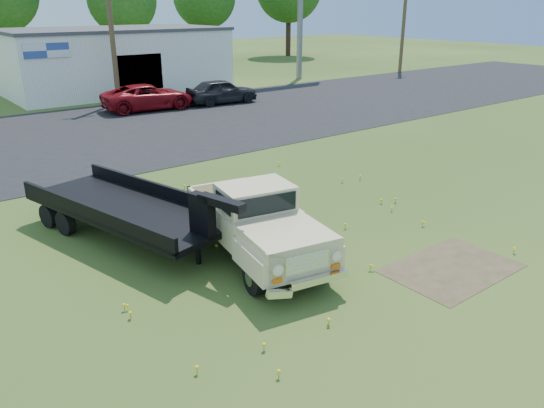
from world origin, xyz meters
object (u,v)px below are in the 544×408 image
at_px(vintage_pickup_truck, 256,222).
at_px(dark_sedan, 222,91).
at_px(flatbed_trailer, 127,204).
at_px(red_pickup, 148,97).

height_order(vintage_pickup_truck, dark_sedan, vintage_pickup_truck).
distance_m(vintage_pickup_truck, flatbed_trailer, 3.50).
bearing_deg(dark_sedan, red_pickup, 85.15).
bearing_deg(vintage_pickup_truck, red_pickup, 82.16).
xyz_separation_m(vintage_pickup_truck, red_pickup, (6.23, 18.80, -0.19)).
xyz_separation_m(flatbed_trailer, dark_sedan, (12.45, 15.02, -0.17)).
relative_size(flatbed_trailer, red_pickup, 1.29).
height_order(red_pickup, dark_sedan, dark_sedan).
bearing_deg(red_pickup, vintage_pickup_truck, 167.34).
distance_m(vintage_pickup_truck, dark_sedan, 20.85).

